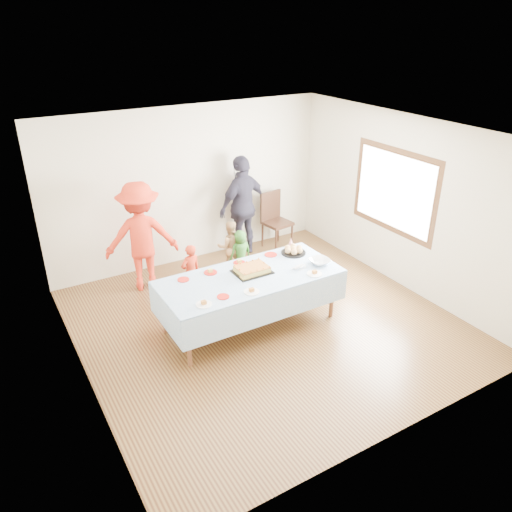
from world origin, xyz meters
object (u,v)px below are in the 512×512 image
at_px(party_table, 250,279).
at_px(birthday_cake, 252,270).
at_px(dining_chair, 274,217).
at_px(adult_left, 141,237).

relative_size(party_table, birthday_cake, 4.96).
xyz_separation_m(birthday_cake, dining_chair, (1.65, 2.01, -0.23)).
distance_m(dining_chair, adult_left, 2.67).
relative_size(dining_chair, adult_left, 0.60).
distance_m(party_table, dining_chair, 2.72).
height_order(birthday_cake, dining_chair, dining_chair).
bearing_deg(party_table, birthday_cake, 45.58).
distance_m(party_table, birthday_cake, 0.15).
height_order(birthday_cake, adult_left, adult_left).
bearing_deg(adult_left, party_table, 130.28).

